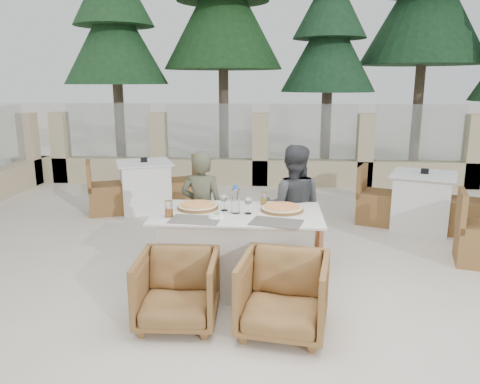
# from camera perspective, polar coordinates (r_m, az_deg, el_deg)

# --- Properties ---
(ground) EXTENTS (80.00, 80.00, 0.00)m
(ground) POSITION_cam_1_polar(r_m,az_deg,el_deg) (4.69, 0.57, -11.75)
(ground) COLOR beige
(ground) RESTS_ON ground
(sand_patch) EXTENTS (30.00, 16.00, 0.01)m
(sand_patch) POSITION_cam_1_polar(r_m,az_deg,el_deg) (18.35, 3.36, 7.10)
(sand_patch) COLOR beige
(sand_patch) RESTS_ON ground
(perimeter_wall_far) EXTENTS (10.00, 0.34, 1.60)m
(perimeter_wall_far) POSITION_cam_1_polar(r_m,az_deg,el_deg) (9.12, 2.50, 5.83)
(perimeter_wall_far) COLOR #C2B389
(perimeter_wall_far) RESTS_ON ground
(pine_far_left) EXTENTS (2.42, 2.42, 5.50)m
(pine_far_left) POSITION_cam_1_polar(r_m,az_deg,el_deg) (11.88, -14.94, 16.58)
(pine_far_left) COLOR #1F4824
(pine_far_left) RESTS_ON ground
(pine_mid_left) EXTENTS (2.86, 2.86, 6.50)m
(pine_mid_left) POSITION_cam_1_polar(r_m,az_deg,el_deg) (11.87, -2.07, 19.42)
(pine_mid_left) COLOR #1C431D
(pine_mid_left) RESTS_ON ground
(pine_centre) EXTENTS (2.20, 2.20, 5.00)m
(pine_centre) POSITION_cam_1_polar(r_m,az_deg,el_deg) (11.52, 10.74, 15.66)
(pine_centre) COLOR #1C4225
(pine_centre) RESTS_ON ground
(pine_mid_right) EXTENTS (2.99, 2.99, 6.80)m
(pine_mid_right) POSITION_cam_1_polar(r_m,az_deg,el_deg) (12.63, 21.63, 18.87)
(pine_mid_right) COLOR #1A4022
(pine_mid_right) RESTS_ON ground
(dining_table) EXTENTS (1.60, 0.90, 0.77)m
(dining_table) POSITION_cam_1_polar(r_m,az_deg,el_deg) (4.58, -0.28, -7.15)
(dining_table) COLOR beige
(dining_table) RESTS_ON ground
(placemat_near_left) EXTENTS (0.48, 0.34, 0.00)m
(placemat_near_left) POSITION_cam_1_polar(r_m,az_deg,el_deg) (4.25, -5.48, -3.37)
(placemat_near_left) COLOR #635D54
(placemat_near_left) RESTS_ON dining_table
(placemat_near_right) EXTENTS (0.51, 0.40, 0.00)m
(placemat_near_right) POSITION_cam_1_polar(r_m,az_deg,el_deg) (4.16, 4.45, -3.71)
(placemat_near_right) COLOR #555049
(placemat_near_right) RESTS_ON dining_table
(pizza_left) EXTENTS (0.42, 0.42, 0.05)m
(pizza_left) POSITION_cam_1_polar(r_m,az_deg,el_deg) (4.61, -5.18, -1.70)
(pizza_left) COLOR #D2581C
(pizza_left) RESTS_ON dining_table
(pizza_right) EXTENTS (0.43, 0.43, 0.05)m
(pizza_right) POSITION_cam_1_polar(r_m,az_deg,el_deg) (4.53, 5.14, -1.96)
(pizza_right) COLOR #D6521D
(pizza_right) RESTS_ON dining_table
(water_bottle) EXTENTS (0.10, 0.10, 0.27)m
(water_bottle) POSITION_cam_1_polar(r_m,az_deg,el_deg) (4.41, -0.55, -0.89)
(water_bottle) COLOR #BCDEF7
(water_bottle) RESTS_ON dining_table
(wine_glass_centre) EXTENTS (0.10, 0.10, 0.18)m
(wine_glass_centre) POSITION_cam_1_polar(r_m,az_deg,el_deg) (4.50, -1.95, -1.16)
(wine_glass_centre) COLOR white
(wine_glass_centre) RESTS_ON dining_table
(wine_glass_near) EXTENTS (0.08, 0.08, 0.18)m
(wine_glass_near) POSITION_cam_1_polar(r_m,az_deg,el_deg) (4.40, 1.00, -1.51)
(wine_glass_near) COLOR silver
(wine_glass_near) RESTS_ON dining_table
(beer_glass_left) EXTENTS (0.09, 0.09, 0.15)m
(beer_glass_left) POSITION_cam_1_polar(r_m,az_deg,el_deg) (4.35, -8.66, -2.05)
(beer_glass_left) COLOR orange
(beer_glass_left) RESTS_ON dining_table
(beer_glass_right) EXTENTS (0.07, 0.07, 0.13)m
(beer_glass_right) POSITION_cam_1_polar(r_m,az_deg,el_deg) (4.74, 2.90, -0.78)
(beer_glass_right) COLOR gold
(beer_glass_right) RESTS_ON dining_table
(olive_dish) EXTENTS (0.14, 0.14, 0.04)m
(olive_dish) POSITION_cam_1_polar(r_m,az_deg,el_deg) (4.29, -2.86, -2.87)
(olive_dish) COLOR white
(olive_dish) RESTS_ON dining_table
(armchair_far_left) EXTENTS (0.84, 0.85, 0.60)m
(armchair_far_left) POSITION_cam_1_polar(r_m,az_deg,el_deg) (5.37, -4.06, -5.05)
(armchair_far_left) COLOR brown
(armchair_far_left) RESTS_ON ground
(armchair_far_right) EXTENTS (0.78, 0.79, 0.63)m
(armchair_far_right) POSITION_cam_1_polar(r_m,az_deg,el_deg) (5.19, 5.52, -5.58)
(armchair_far_right) COLOR #925B35
(armchair_far_right) RESTS_ON ground
(armchair_near_left) EXTENTS (0.67, 0.69, 0.61)m
(armchair_near_left) POSITION_cam_1_polar(r_m,az_deg,el_deg) (4.00, -7.63, -11.71)
(armchair_near_left) COLOR brown
(armchair_near_left) RESTS_ON ground
(armchair_near_right) EXTENTS (0.79, 0.81, 0.64)m
(armchair_near_right) POSITION_cam_1_polar(r_m,az_deg,el_deg) (3.86, 5.30, -12.35)
(armchair_near_right) COLOR olive
(armchair_near_right) RESTS_ON ground
(diner_left) EXTENTS (0.49, 0.35, 1.27)m
(diner_left) POSITION_cam_1_polar(r_m,az_deg,el_deg) (5.08, -4.63, -2.12)
(diner_left) COLOR #4D4D38
(diner_left) RESTS_ON ground
(diner_right) EXTENTS (0.69, 0.56, 1.35)m
(diner_right) POSITION_cam_1_polar(r_m,az_deg,el_deg) (5.05, 6.42, -1.84)
(diner_right) COLOR #3B3D40
(diner_right) RESTS_ON ground
(bg_table_a) EXTENTS (1.83, 1.36, 0.77)m
(bg_table_a) POSITION_cam_1_polar(r_m,az_deg,el_deg) (7.48, -11.49, 0.69)
(bg_table_a) COLOR white
(bg_table_a) RESTS_ON ground
(bg_table_b) EXTENTS (1.83, 1.36, 0.77)m
(bg_table_b) POSITION_cam_1_polar(r_m,az_deg,el_deg) (6.89, 21.31, -1.05)
(bg_table_b) COLOR white
(bg_table_b) RESTS_ON ground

